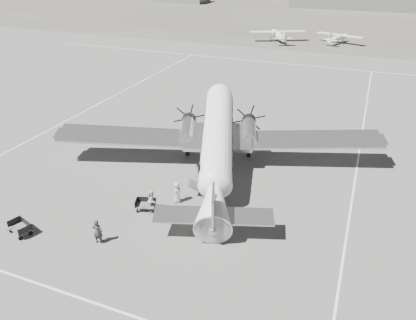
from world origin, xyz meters
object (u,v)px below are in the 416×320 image
object	(u,v)px
baggage_cart_near	(146,205)
passenger	(177,192)
light_plane_left	(278,36)
ground_crew	(98,232)
ramp_agent	(152,200)
dc3_airliner	(217,144)
baggage_cart_far	(20,228)
light_plane_right	(338,39)

from	to	relation	value
baggage_cart_near	passenger	world-z (taller)	passenger
baggage_cart_near	light_plane_left	bearing A→B (deg)	76.14
ground_crew	ramp_agent	world-z (taller)	ground_crew
dc3_airliner	passenger	size ratio (longest dim) A/B	17.08
light_plane_left	ramp_agent	bearing A→B (deg)	-111.88
baggage_cart_near	baggage_cart_far	distance (m)	8.22
light_plane_right	baggage_cart_far	xyz separation A→B (m)	(-12.66, -70.53, -0.55)
light_plane_left	baggage_cart_far	xyz separation A→B (m)	(-1.15, -67.94, -0.74)
dc3_airliner	ground_crew	distance (m)	11.89
dc3_airliner	ground_crew	world-z (taller)	dc3_airliner
light_plane_left	ramp_agent	size ratio (longest dim) A/B	6.80
baggage_cart_far	passenger	bearing A→B (deg)	61.21
baggage_cart_near	ground_crew	distance (m)	4.41
light_plane_right	dc3_airliner	bearing A→B (deg)	-73.48
passenger	dc3_airliner	bearing A→B (deg)	-14.25
ramp_agent	light_plane_left	bearing A→B (deg)	8.50
dc3_airliner	baggage_cart_near	xyz separation A→B (m)	(-2.80, -6.86, -2.24)
passenger	baggage_cart_near	bearing A→B (deg)	136.82
baggage_cart_near	light_plane_right	bearing A→B (deg)	65.86
ramp_agent	passenger	distance (m)	1.96
light_plane_right	ground_crew	bearing A→B (deg)	-75.97
baggage_cart_far	dc3_airliner	bearing A→B (deg)	72.33
dc3_airliner	ground_crew	size ratio (longest dim) A/B	16.28
light_plane_right	passenger	size ratio (longest dim) A/B	5.82
light_plane_right	baggage_cart_near	distance (m)	65.45
light_plane_right	baggage_cart_near	size ratio (longest dim) A/B	6.45
light_plane_left	light_plane_right	distance (m)	11.81
dc3_airliner	ramp_agent	world-z (taller)	dc3_airliner
baggage_cart_far	ramp_agent	bearing A→B (deg)	58.44
baggage_cart_near	baggage_cart_far	xyz separation A→B (m)	(-6.19, -5.41, 0.02)
dc3_airliner	light_plane_left	size ratio (longest dim) A/B	2.46
dc3_airliner	baggage_cart_far	xyz separation A→B (m)	(-9.00, -12.27, -2.21)
ramp_agent	light_plane_right	bearing A→B (deg)	-1.83
light_plane_left	passenger	world-z (taller)	light_plane_left
light_plane_right	ground_crew	distance (m)	69.81
baggage_cart_far	light_plane_left	bearing A→B (deg)	107.62
dc3_airliner	baggage_cart_near	world-z (taller)	dc3_airliner
dc3_airliner	baggage_cart_near	bearing A→B (deg)	-131.20
dc3_airliner	baggage_cart_near	size ratio (longest dim) A/B	18.94
light_plane_right	ramp_agent	world-z (taller)	light_plane_right
ramp_agent	baggage_cart_near	bearing A→B (deg)	112.33
light_plane_left	ground_crew	distance (m)	66.95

